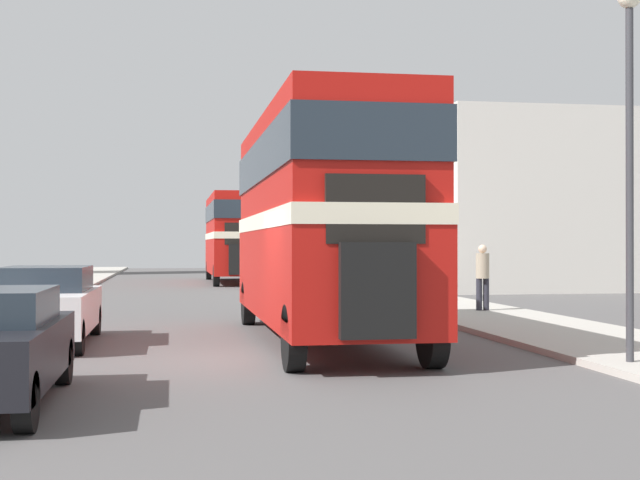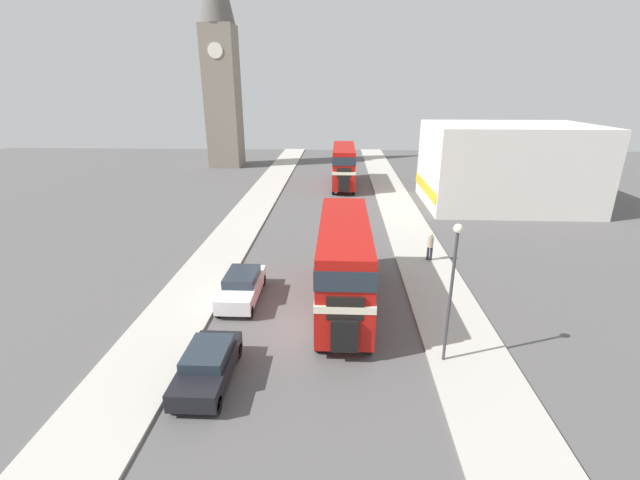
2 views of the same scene
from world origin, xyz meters
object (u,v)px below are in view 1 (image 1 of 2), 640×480
object	(u,v)px
bus_distant	(233,231)
pedestrian_walking	(483,273)
car_parked_mid	(45,304)
street_lamp	(630,115)
double_decker_bus	(320,210)

from	to	relation	value
bus_distant	pedestrian_walking	world-z (taller)	bus_distant
car_parked_mid	street_lamp	xyz separation A→B (m)	(9.45, -5.05, 3.17)
car_parked_mid	double_decker_bus	bearing A→B (deg)	-3.44
car_parked_mid	street_lamp	bearing A→B (deg)	-28.11
bus_distant	street_lamp	bearing A→B (deg)	-83.20
pedestrian_walking	street_lamp	size ratio (longest dim) A/B	0.31
bus_distant	car_parked_mid	size ratio (longest dim) A/B	2.30
car_parked_mid	street_lamp	distance (m)	11.18
car_parked_mid	pedestrian_walking	bearing A→B (deg)	27.65
double_decker_bus	bus_distant	world-z (taller)	double_decker_bus
pedestrian_walking	street_lamp	world-z (taller)	street_lamp
pedestrian_walking	street_lamp	xyz separation A→B (m)	(-1.49, -10.78, 2.81)
double_decker_bus	pedestrian_walking	xyz separation A→B (m)	(5.59, 6.06, -1.49)
bus_distant	street_lamp	size ratio (longest dim) A/B	1.78
double_decker_bus	car_parked_mid	size ratio (longest dim) A/B	2.23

